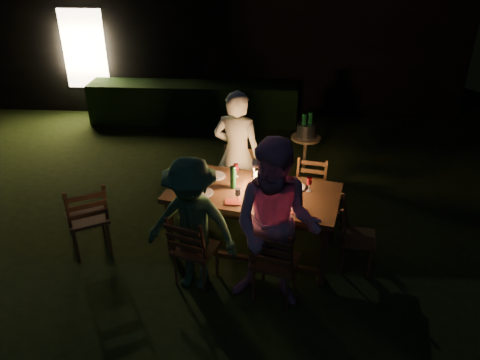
# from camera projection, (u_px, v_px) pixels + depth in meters

# --- Properties ---
(garden_envelope) EXTENTS (40.00, 40.00, 3.20)m
(garden_envelope) POSITION_uv_depth(u_px,v_px,m) (227.00, 23.00, 11.09)
(garden_envelope) COLOR black
(garden_envelope) RESTS_ON ground
(dining_table) EXTENTS (2.16, 1.40, 0.83)m
(dining_table) POSITION_uv_depth(u_px,v_px,m) (253.00, 197.00, 5.51)
(dining_table) COLOR #53371B
(dining_table) RESTS_ON ground
(chair_near_left) EXTENTS (0.55, 0.57, 0.96)m
(chair_near_left) POSITION_uv_depth(u_px,v_px,m) (195.00, 260.00, 5.19)
(chair_near_left) COLOR #53371B
(chair_near_left) RESTS_ON ground
(chair_near_right) EXTENTS (0.57, 0.59, 1.01)m
(chair_near_right) POSITION_uv_depth(u_px,v_px,m) (275.00, 274.00, 4.95)
(chair_near_right) COLOR #53371B
(chair_near_right) RESTS_ON ground
(chair_far_left) EXTENTS (0.49, 0.52, 0.96)m
(chair_far_left) POSITION_uv_depth(u_px,v_px,m) (236.00, 194.00, 6.49)
(chair_far_left) COLOR #53371B
(chair_far_left) RESTS_ON ground
(chair_far_right) EXTENTS (0.48, 0.50, 0.90)m
(chair_far_right) POSITION_uv_depth(u_px,v_px,m) (308.00, 206.00, 6.24)
(chair_far_right) COLOR #53371B
(chair_far_right) RESTS_ON ground
(chair_end) EXTENTS (0.48, 0.46, 0.90)m
(chair_end) POSITION_uv_depth(u_px,v_px,m) (355.00, 247.00, 5.42)
(chair_end) COLOR #53371B
(chair_end) RESTS_ON ground
(chair_spare) EXTENTS (0.65, 0.66, 1.04)m
(chair_spare) POSITION_uv_depth(u_px,v_px,m) (90.00, 230.00, 5.67)
(chair_spare) COLOR #53371B
(chair_spare) RESTS_ON ground
(person_house_side) EXTENTS (0.72, 0.55, 1.76)m
(person_house_side) POSITION_uv_depth(u_px,v_px,m) (237.00, 154.00, 6.25)
(person_house_side) COLOR white
(person_house_side) RESTS_ON ground
(person_opp_right) EXTENTS (1.04, 0.89, 1.86)m
(person_opp_right) POSITION_uv_depth(u_px,v_px,m) (276.00, 227.00, 4.61)
(person_opp_right) COLOR #DC97C1
(person_opp_right) RESTS_ON ground
(person_opp_left) EXTENTS (1.11, 0.79, 1.56)m
(person_opp_left) POSITION_uv_depth(u_px,v_px,m) (192.00, 226.00, 4.91)
(person_opp_left) COLOR #30613D
(person_opp_left) RESTS_ON ground
(lantern) EXTENTS (0.16, 0.16, 0.35)m
(lantern) POSITION_uv_depth(u_px,v_px,m) (259.00, 178.00, 5.43)
(lantern) COLOR white
(lantern) RESTS_ON dining_table
(plate_far_left) EXTENTS (0.25, 0.25, 0.01)m
(plate_far_left) POSITION_uv_depth(u_px,v_px,m) (215.00, 176.00, 5.79)
(plate_far_left) COLOR white
(plate_far_left) RESTS_ON dining_table
(plate_near_left) EXTENTS (0.25, 0.25, 0.01)m
(plate_near_left) POSITION_uv_depth(u_px,v_px,m) (203.00, 193.00, 5.42)
(plate_near_left) COLOR white
(plate_near_left) RESTS_ON dining_table
(plate_far_right) EXTENTS (0.25, 0.25, 0.01)m
(plate_far_right) POSITION_uv_depth(u_px,v_px,m) (295.00, 187.00, 5.54)
(plate_far_right) COLOR white
(plate_far_right) RESTS_ON dining_table
(plate_near_right) EXTENTS (0.25, 0.25, 0.01)m
(plate_near_right) POSITION_uv_depth(u_px,v_px,m) (288.00, 205.00, 5.17)
(plate_near_right) COLOR white
(plate_near_right) RESTS_ON dining_table
(wineglass_a) EXTENTS (0.06, 0.06, 0.18)m
(wineglass_a) POSITION_uv_depth(u_px,v_px,m) (236.00, 170.00, 5.74)
(wineglass_a) COLOR #59070F
(wineglass_a) RESTS_ON dining_table
(wineglass_b) EXTENTS (0.06, 0.06, 0.18)m
(wineglass_b) POSITION_uv_depth(u_px,v_px,m) (192.00, 181.00, 5.51)
(wineglass_b) COLOR #59070F
(wineglass_b) RESTS_ON dining_table
(wineglass_c) EXTENTS (0.06, 0.06, 0.18)m
(wineglass_c) POSITION_uv_depth(u_px,v_px,m) (273.00, 200.00, 5.12)
(wineglass_c) COLOR #59070F
(wineglass_c) RESTS_ON dining_table
(wineglass_d) EXTENTS (0.06, 0.06, 0.18)m
(wineglass_d) POSITION_uv_depth(u_px,v_px,m) (309.00, 184.00, 5.42)
(wineglass_d) COLOR #59070F
(wineglass_d) RESTS_ON dining_table
(wineglass_e) EXTENTS (0.06, 0.06, 0.18)m
(wineglass_e) POSITION_uv_depth(u_px,v_px,m) (238.00, 195.00, 5.20)
(wineglass_e) COLOR silver
(wineglass_e) RESTS_ON dining_table
(bottle_table) EXTENTS (0.07, 0.07, 0.28)m
(bottle_table) POSITION_uv_depth(u_px,v_px,m) (233.00, 177.00, 5.47)
(bottle_table) COLOR #0F471E
(bottle_table) RESTS_ON dining_table
(napkin_left) EXTENTS (0.18, 0.14, 0.01)m
(napkin_left) POSITION_uv_depth(u_px,v_px,m) (233.00, 202.00, 5.23)
(napkin_left) COLOR red
(napkin_left) RESTS_ON dining_table
(napkin_right) EXTENTS (0.18, 0.14, 0.01)m
(napkin_right) POSITION_uv_depth(u_px,v_px,m) (295.00, 210.00, 5.08)
(napkin_right) COLOR red
(napkin_right) RESTS_ON dining_table
(phone) EXTENTS (0.14, 0.07, 0.01)m
(phone) POSITION_uv_depth(u_px,v_px,m) (195.00, 195.00, 5.37)
(phone) COLOR black
(phone) RESTS_ON dining_table
(side_table) EXTENTS (0.47, 0.47, 0.63)m
(side_table) POSITION_uv_depth(u_px,v_px,m) (306.00, 141.00, 7.43)
(side_table) COLOR olive
(side_table) RESTS_ON ground
(ice_bucket) EXTENTS (0.30, 0.30, 0.22)m
(ice_bucket) POSITION_uv_depth(u_px,v_px,m) (306.00, 130.00, 7.34)
(ice_bucket) COLOR #A5A8AD
(ice_bucket) RESTS_ON side_table
(bottle_bucket_a) EXTENTS (0.07, 0.07, 0.32)m
(bottle_bucket_a) POSITION_uv_depth(u_px,v_px,m) (304.00, 128.00, 7.29)
(bottle_bucket_a) COLOR #0F471E
(bottle_bucket_a) RESTS_ON side_table
(bottle_bucket_b) EXTENTS (0.07, 0.07, 0.32)m
(bottle_bucket_b) POSITION_uv_depth(u_px,v_px,m) (310.00, 127.00, 7.35)
(bottle_bucket_b) COLOR #0F471E
(bottle_bucket_b) RESTS_ON side_table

